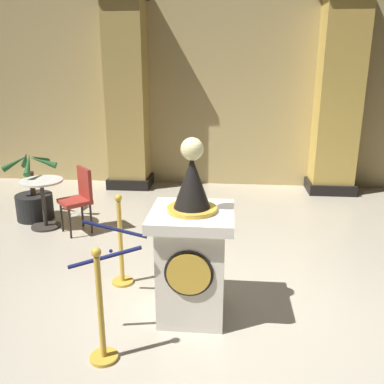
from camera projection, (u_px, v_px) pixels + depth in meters
The scene contains 11 objects.
ground_plane at pixel (224, 313), 4.18m from camera, with size 11.28×11.28×0.00m, color #B2A893.
back_wall at pixel (231, 89), 8.18m from camera, with size 11.28×0.16×3.84m, color tan.
pedestal_clock at pixel (192, 251), 3.96m from camera, with size 0.78×0.78×1.78m.
stanchion_near at pixel (121, 253), 4.64m from camera, with size 0.24×0.24×1.06m.
stanchion_far at pixel (101, 322), 3.42m from camera, with size 0.24×0.24×1.03m.
velvet_rope at pixel (110, 242), 3.91m from camera, with size 0.73×0.75×0.22m.
column_left at pixel (128, 94), 8.06m from camera, with size 0.88×0.88×3.68m.
column_right at pixel (338, 96), 7.71m from camera, with size 0.91×0.91×3.68m.
potted_palm_left at pixel (34, 200), 6.63m from camera, with size 0.80×0.79×1.13m.
cafe_table at pixel (43, 197), 6.23m from camera, with size 0.63×0.63×0.75m.
cafe_chair_red at pixel (79, 194), 6.06m from camera, with size 0.57×0.57×0.96m.
Camera 1 is at (0.01, -3.65, 2.40)m, focal length 38.91 mm.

